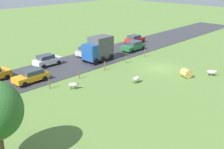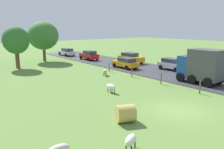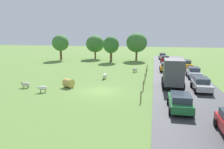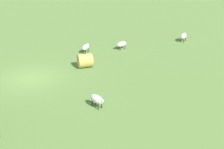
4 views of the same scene
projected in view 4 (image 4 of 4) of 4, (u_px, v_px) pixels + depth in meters
name	position (u px, v px, depth m)	size (l,w,h in m)	color
ground_plane	(31.00, 78.00, 23.95)	(160.00, 160.00, 0.00)	olive
sheep_0	(183.00, 36.00, 31.88)	(1.20, 0.88, 0.84)	silver
sheep_2	(86.00, 47.00, 28.89)	(1.18, 0.92, 0.76)	silver
sheep_3	(97.00, 99.00, 19.77)	(0.51, 1.22, 0.82)	white
sheep_4	(122.00, 44.00, 29.84)	(1.25, 0.52, 0.73)	beige
hay_bale_0	(85.00, 61.00, 25.76)	(1.12, 1.12, 1.16)	tan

